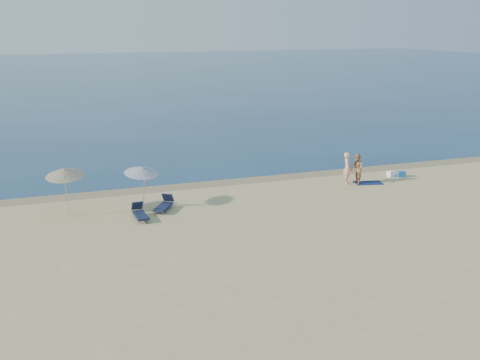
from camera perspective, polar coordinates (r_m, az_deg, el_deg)
name	(u,v)px	position (r m, az deg, el deg)	size (l,w,h in m)	color
sea	(100,74)	(114.47, -13.18, 9.74)	(240.00, 160.00, 0.01)	navy
wet_sand_strip	(268,178)	(36.59, 2.70, 0.17)	(240.00, 1.60, 0.00)	#847254
person_left	(347,168)	(35.63, 10.13, 1.11)	(0.68, 0.45, 1.87)	#E2A07F
person_right	(357,169)	(35.71, 11.01, 1.04)	(0.87, 0.68, 1.80)	tan
beach_towel	(369,183)	(36.22, 12.10, -0.27)	(1.59, 0.89, 0.03)	#0E1A47
white_bag	(391,174)	(38.09, 14.09, 0.58)	(0.39, 0.33, 0.33)	white
blue_cooler	(401,174)	(38.14, 15.05, 0.54)	(0.49, 0.35, 0.35)	#2064AD
umbrella_near	(142,170)	(30.67, -9.30, 0.91)	(2.10, 2.12, 2.31)	silver
umbrella_far	(64,172)	(30.36, -16.31, 0.70)	(2.44, 2.46, 2.50)	silver
lounger_left	(140,214)	(29.36, -9.46, -3.16)	(0.58, 1.67, 0.73)	#131C36
lounger_right	(164,205)	(30.50, -7.22, -2.38)	(1.37, 1.71, 0.74)	#151A3B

